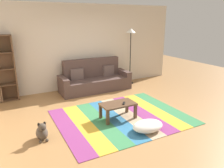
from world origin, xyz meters
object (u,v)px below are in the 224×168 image
(tv_remote, at_px, (124,103))
(standing_lamp, at_px, (131,38))
(pouf, at_px, (148,126))
(coffee_table, at_px, (118,106))
(dog, at_px, (42,132))
(couch, at_px, (95,80))

(tv_remote, bearing_deg, standing_lamp, 92.51)
(pouf, bearing_deg, coffee_table, 107.79)
(dog, bearing_deg, standing_lamp, 34.92)
(standing_lamp, xyz_separation_m, tv_remote, (-1.69, -2.41, -1.22))
(pouf, relative_size, dog, 1.69)
(tv_remote, bearing_deg, coffee_table, -178.79)
(couch, xyz_separation_m, dog, (-2.10, -2.34, -0.18))
(couch, height_order, pouf, couch)
(coffee_table, distance_m, pouf, 0.86)
(couch, distance_m, coffee_table, 2.24)
(standing_lamp, bearing_deg, coffee_table, -127.61)
(pouf, bearing_deg, dog, 161.51)
(couch, bearing_deg, pouf, -92.11)
(dog, distance_m, tv_remote, 1.86)
(dog, relative_size, standing_lamp, 0.21)
(standing_lamp, distance_m, tv_remote, 3.18)
(coffee_table, height_order, pouf, coffee_table)
(coffee_table, bearing_deg, standing_lamp, 52.39)
(couch, bearing_deg, tv_remote, -96.48)
(coffee_table, relative_size, dog, 2.00)
(couch, bearing_deg, coffee_table, -99.44)
(pouf, height_order, standing_lamp, standing_lamp)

